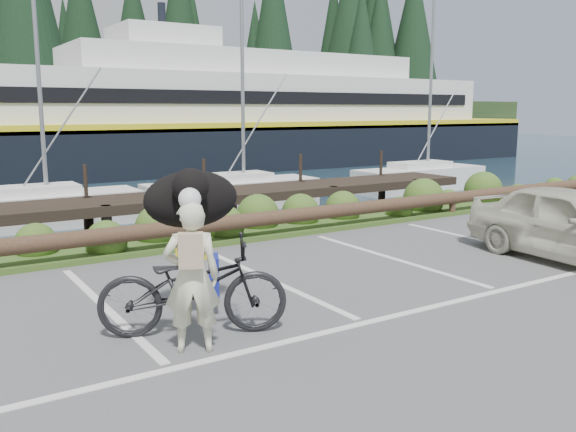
% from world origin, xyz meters
% --- Properties ---
extents(ground, '(72.00, 72.00, 0.00)m').
position_xyz_m(ground, '(0.00, 0.00, 0.00)').
color(ground, '#4E4E50').
extents(vegetation_strip, '(34.00, 1.60, 0.10)m').
position_xyz_m(vegetation_strip, '(0.00, 5.30, 0.05)').
color(vegetation_strip, '#3D5B21').
rests_on(vegetation_strip, ground).
extents(log_rail, '(32.00, 0.30, 0.60)m').
position_xyz_m(log_rail, '(0.00, 4.60, 0.00)').
color(log_rail, '#443021').
rests_on(log_rail, ground).
extents(bicycle, '(2.36, 1.63, 1.17)m').
position_xyz_m(bicycle, '(-1.97, 0.42, 0.59)').
color(bicycle, black).
rests_on(bicycle, ground).
extents(cyclist, '(0.73, 0.63, 1.70)m').
position_xyz_m(cyclist, '(-2.19, -0.06, 0.85)').
color(cyclist, beige).
rests_on(cyclist, ground).
extents(dog, '(1.09, 1.41, 0.73)m').
position_xyz_m(dog, '(-1.68, 1.07, 1.54)').
color(dog, black).
rests_on(dog, bicycle).
extents(parked_car, '(1.90, 4.10, 1.36)m').
position_xyz_m(parked_car, '(5.15, 0.07, 0.68)').
color(parked_car, beige).
rests_on(parked_car, ground).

